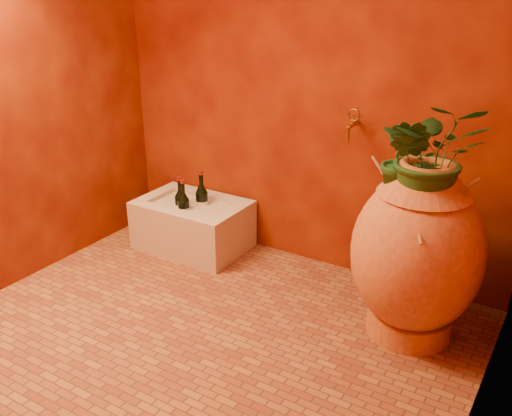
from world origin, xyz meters
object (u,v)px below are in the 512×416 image
Objects in this scene: wine_bottle_a at (184,209)px; amphora at (417,252)px; wine_bottle_c at (202,203)px; stone_basin at (193,225)px; wall_tap at (352,123)px; wine_bottle_b at (181,206)px.

amphora is at bearing -4.85° from wine_bottle_a.
wine_bottle_a is 0.91× the size of wine_bottle_c.
wine_bottle_c reaches higher than wine_bottle_a.
stone_basin is at bearing -121.05° from wine_bottle_c.
amphora is at bearing -7.53° from stone_basin.
wine_bottle_b is at bearing -169.39° from wall_tap.
wine_bottle_c is (0.04, 0.06, 0.15)m from stone_basin.
amphora is 1.59m from wine_bottle_b.
amphora is 2.89× the size of wine_bottle_a.
wine_bottle_a is at bearing 175.15° from amphora.
wine_bottle_a is 1.85× the size of wall_tap.
wall_tap is at bearing 144.82° from amphora.
wine_bottle_b is 1.25m from wall_tap.
wine_bottle_b reaches higher than stone_basin.
amphora is 2.63× the size of wine_bottle_c.
amphora is 5.33× the size of wall_tap.
stone_basin is 1.26m from wall_tap.
wine_bottle_c is at bearing 170.02° from amphora.
wine_bottle_b is (-0.06, 0.04, -0.00)m from wine_bottle_a.
wall_tap is at bearing 10.61° from wine_bottle_b.
wall_tap is (1.05, 0.20, 0.64)m from wine_bottle_b.
wine_bottle_b is 0.14m from wine_bottle_c.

